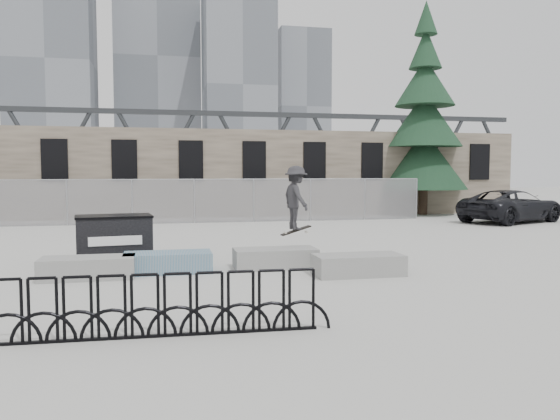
% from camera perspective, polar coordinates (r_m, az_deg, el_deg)
% --- Properties ---
extents(ground, '(120.00, 120.00, 0.00)m').
position_cam_1_polar(ground, '(12.94, -5.77, -6.41)').
color(ground, '#A8A7A3').
rests_on(ground, ground).
extents(stone_wall, '(36.00, 2.58, 4.50)m').
position_cam_1_polar(stone_wall, '(28.92, -9.40, 3.79)').
color(stone_wall, '#675A4C').
rests_on(stone_wall, ground).
extents(chainlink_fence, '(22.06, 0.06, 2.02)m').
position_cam_1_polar(chainlink_fence, '(25.22, -8.95, 1.00)').
color(chainlink_fence, gray).
rests_on(chainlink_fence, ground).
extents(planter_far_left, '(2.00, 0.90, 0.47)m').
position_cam_1_polar(planter_far_left, '(12.74, -19.44, -5.62)').
color(planter_far_left, gray).
rests_on(planter_far_left, ground).
extents(planter_center_left, '(2.00, 0.90, 0.47)m').
position_cam_1_polar(planter_center_left, '(12.99, -11.64, -5.29)').
color(planter_center_left, '#2D6389').
rests_on(planter_center_left, ground).
extents(planter_center_right, '(2.00, 0.90, 0.47)m').
position_cam_1_polar(planter_center_right, '(13.36, -0.50, -4.95)').
color(planter_center_right, gray).
rests_on(planter_center_right, ground).
extents(planter_offset, '(2.00, 0.90, 0.47)m').
position_cam_1_polar(planter_offset, '(12.52, 8.18, -5.60)').
color(planter_offset, gray).
rests_on(planter_offset, ground).
extents(dumpster, '(2.01, 1.39, 1.23)m').
position_cam_1_polar(dumpster, '(14.61, -16.94, -2.91)').
color(dumpster, black).
rests_on(dumpster, ground).
extents(bike_rack, '(4.94, 0.19, 0.90)m').
position_cam_1_polar(bike_rack, '(7.98, -12.28, -9.83)').
color(bike_rack, black).
rests_on(bike_rack, ground).
extents(spruce_tree, '(4.71, 4.71, 11.50)m').
position_cam_1_polar(spruce_tree, '(30.97, 14.83, 8.42)').
color(spruce_tree, '#38281E').
rests_on(spruce_tree, ground).
extents(skyline_towers, '(58.00, 28.00, 48.00)m').
position_cam_1_polar(skyline_towers, '(108.05, -12.11, 13.75)').
color(skyline_towers, slate).
rests_on(skyline_towers, ground).
extents(truss_bridge, '(70.00, 3.00, 9.80)m').
position_cam_1_polar(truss_bridge, '(68.63, -2.60, 5.50)').
color(truss_bridge, '#2D3033').
rests_on(truss_bridge, ground).
extents(suv, '(5.95, 4.31, 1.50)m').
position_cam_1_polar(suv, '(27.52, 23.05, 0.38)').
color(suv, black).
rests_on(suv, ground).
extents(skateboarder, '(0.81, 1.15, 1.77)m').
position_cam_1_polar(skateboarder, '(13.87, 1.68, 1.28)').
color(skateboarder, '#2D2C2F').
rests_on(skateboarder, ground).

